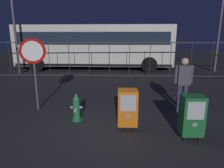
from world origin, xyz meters
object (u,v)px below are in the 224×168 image
object	(u,v)px
newspaper_box_secondary	(128,107)
stop_sign	(34,59)
newspaper_box_primary	(192,115)
fire_hydrant	(77,108)
street_light_near_right	(223,4)
bus_far	(110,43)
pedestrian	(183,82)
street_light_near_left	(11,0)
bus_near	(94,45)

from	to	relation	value
newspaper_box_secondary	stop_sign	distance (m)	3.24
newspaper_box_primary	fire_hydrant	bearing A→B (deg)	161.62
fire_hydrant	newspaper_box_primary	bearing A→B (deg)	-18.38
stop_sign	street_light_near_right	world-z (taller)	street_light_near_right
bus_far	street_light_near_right	world-z (taller)	street_light_near_right
newspaper_box_primary	pedestrian	bearing A→B (deg)	79.46
fire_hydrant	street_light_near_left	xyz separation A→B (m)	(-5.01, 6.92, 3.97)
pedestrian	stop_sign	bearing A→B (deg)	179.20
newspaper_box_primary	bus_far	bearing A→B (deg)	99.81
bus_near	street_light_near_right	size ratio (longest dim) A/B	1.43
newspaper_box_primary	pedestrian	xyz separation A→B (m)	(0.31, 1.67, 0.38)
stop_sign	pedestrian	distance (m)	4.56
pedestrian	bus_near	bearing A→B (deg)	113.84
newspaper_box_primary	stop_sign	size ratio (longest dim) A/B	0.46
pedestrian	bus_near	distance (m)	8.93
fire_hydrant	newspaper_box_secondary	distance (m)	1.47
newspaper_box_secondary	street_light_near_left	bearing A→B (deg)	130.80
fire_hydrant	bus_near	bearing A→B (deg)	93.21
bus_far	street_light_near_left	distance (m)	8.22
stop_sign	bus_far	size ratio (longest dim) A/B	0.21
newspaper_box_secondary	bus_near	xyz separation A→B (m)	(-1.87, 9.36, 1.14)
newspaper_box_secondary	bus_near	world-z (taller)	bus_near
newspaper_box_secondary	fire_hydrant	bearing A→B (deg)	160.84
newspaper_box_secondary	stop_sign	bearing A→B (deg)	155.33
fire_hydrant	stop_sign	distance (m)	2.06
bus_near	fire_hydrant	bearing A→B (deg)	-85.45
street_light_near_left	fire_hydrant	bearing A→B (deg)	-54.10
newspaper_box_secondary	bus_far	size ratio (longest dim) A/B	0.10
newspaper_box_secondary	pedestrian	size ratio (longest dim) A/B	0.61
bus_far	fire_hydrant	bearing A→B (deg)	-95.00
newspaper_box_primary	stop_sign	xyz separation A→B (m)	(-4.21, 1.73, 1.03)
bus_far	street_light_near_right	xyz separation A→B (m)	(7.11, -4.34, 2.54)
fire_hydrant	pedestrian	size ratio (longest dim) A/B	0.45
pedestrian	street_light_near_right	xyz separation A→B (m)	(4.49, 7.36, 3.30)
newspaper_box_secondary	pedestrian	bearing A→B (deg)	35.37
stop_sign	street_light_near_right	bearing A→B (deg)	39.03
newspaper_box_primary	newspaper_box_secondary	distance (m)	1.48
stop_sign	street_light_near_left	world-z (taller)	street_light_near_left
bus_far	street_light_near_left	bearing A→B (deg)	-137.61
fire_hydrant	newspaper_box_primary	size ratio (longest dim) A/B	0.73
stop_sign	bus_near	world-z (taller)	bus_near
stop_sign	bus_near	xyz separation A→B (m)	(0.92, 8.08, 0.11)
newspaper_box_secondary	bus_near	size ratio (longest dim) A/B	0.10
newspaper_box_secondary	street_light_near_right	world-z (taller)	street_light_near_right
street_light_near_right	fire_hydrant	bearing A→B (deg)	-133.10
pedestrian	newspaper_box_primary	bearing A→B (deg)	-100.54
street_light_near_left	street_light_near_right	xyz separation A→B (m)	(12.60, 1.18, -0.08)
newspaper_box_secondary	newspaper_box_primary	bearing A→B (deg)	-17.62
bus_far	bus_near	bearing A→B (deg)	-108.06
pedestrian	bus_far	size ratio (longest dim) A/B	0.16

